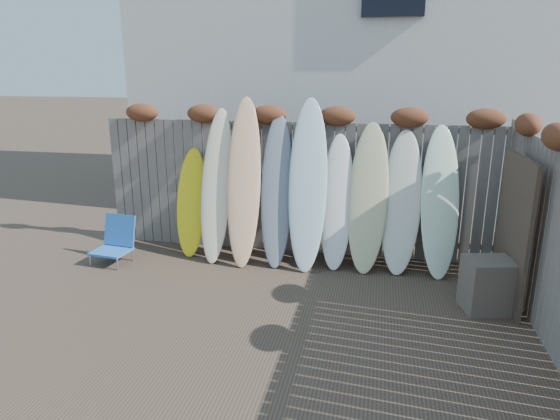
% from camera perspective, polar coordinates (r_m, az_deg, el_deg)
% --- Properties ---
extents(ground, '(80.00, 80.00, 0.00)m').
position_cam_1_polar(ground, '(5.71, -2.44, -13.01)').
color(ground, '#493A2D').
extents(back_fence, '(6.05, 0.28, 2.24)m').
position_cam_1_polar(back_fence, '(7.50, 2.25, 3.79)').
color(back_fence, slate).
rests_on(back_fence, ground).
extents(right_fence, '(0.28, 4.40, 2.24)m').
position_cam_1_polar(right_fence, '(5.64, 29.22, -2.86)').
color(right_fence, slate).
rests_on(right_fence, ground).
extents(house, '(8.50, 5.50, 6.33)m').
position_cam_1_polar(house, '(11.37, 8.17, 18.03)').
color(house, silver).
rests_on(house, ground).
extents(beach_chair, '(0.56, 0.59, 0.67)m').
position_cam_1_polar(beach_chair, '(7.74, -18.28, -3.35)').
color(beach_chair, blue).
rests_on(beach_chair, ground).
extents(wooden_crate, '(0.63, 0.56, 0.63)m').
position_cam_1_polar(wooden_crate, '(6.39, 22.67, -7.91)').
color(wooden_crate, '#51453C').
rests_on(wooden_crate, ground).
extents(lattice_panel, '(0.09, 1.20, 1.80)m').
position_cam_1_polar(lattice_panel, '(6.51, 25.08, -2.26)').
color(lattice_panel, '#3D3025').
rests_on(lattice_panel, ground).
extents(surfboard_0, '(0.49, 0.61, 1.60)m').
position_cam_1_polar(surfboard_0, '(7.67, -10.07, 0.87)').
color(surfboard_0, yellow).
rests_on(surfboard_0, ground).
extents(surfboard_1, '(0.46, 0.78, 2.20)m').
position_cam_1_polar(surfboard_1, '(7.37, -7.26, 2.79)').
color(surfboard_1, '#F2E8C0').
rests_on(surfboard_1, ground).
extents(surfboard_2, '(0.56, 0.88, 2.37)m').
position_cam_1_polar(surfboard_2, '(7.19, -4.15, 3.26)').
color(surfboard_2, '#FCC88B').
rests_on(surfboard_2, ground).
extents(surfboard_3, '(0.52, 0.79, 2.14)m').
position_cam_1_polar(surfboard_3, '(7.14, -0.37, 2.23)').
color(surfboard_3, slate).
rests_on(surfboard_3, ground).
extents(surfboard_4, '(0.59, 0.86, 2.37)m').
position_cam_1_polar(surfboard_4, '(7.02, 3.20, 2.94)').
color(surfboard_4, silver).
rests_on(surfboard_4, ground).
extents(surfboard_5, '(0.47, 0.67, 1.87)m').
position_cam_1_polar(surfboard_5, '(7.10, 6.51, 0.95)').
color(surfboard_5, white).
rests_on(surfboard_5, ground).
extents(surfboard_6, '(0.58, 0.74, 2.04)m').
position_cam_1_polar(surfboard_6, '(7.05, 10.04, 1.40)').
color(surfboard_6, beige).
rests_on(surfboard_6, ground).
extents(surfboard_7, '(0.58, 0.73, 1.95)m').
position_cam_1_polar(surfboard_7, '(7.09, 13.71, 0.88)').
color(surfboard_7, silver).
rests_on(surfboard_7, ground).
extents(surfboard_8, '(0.56, 0.76, 2.03)m').
position_cam_1_polar(surfboard_8, '(7.10, 17.81, 0.91)').
color(surfboard_8, '#D9F7D5').
rests_on(surfboard_8, ground).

